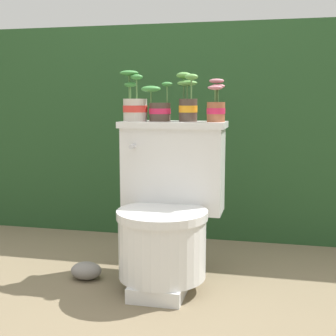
% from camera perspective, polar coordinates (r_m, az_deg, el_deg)
% --- Properties ---
extents(ground_plane, '(12.00, 12.00, 0.00)m').
position_cam_1_polar(ground_plane, '(2.21, -1.76, -14.28)').
color(ground_plane, '#75664C').
extents(hedge_backdrop, '(3.10, 0.63, 1.30)m').
position_cam_1_polar(hedge_backdrop, '(3.14, 3.31, 4.62)').
color(hedge_backdrop, '#234723').
rests_on(hedge_backdrop, ground).
extents(toilet, '(0.50, 0.55, 0.75)m').
position_cam_1_polar(toilet, '(2.18, -0.08, -5.12)').
color(toilet, silver).
rests_on(toilet, ground).
extents(potted_plant_left, '(0.14, 0.12, 0.24)m').
position_cam_1_polar(potted_plant_left, '(2.29, -4.08, 7.68)').
color(potted_plant_left, beige).
rests_on(potted_plant_left, toilet).
extents(potted_plant_midleft, '(0.14, 0.11, 0.19)m').
position_cam_1_polar(potted_plant_midleft, '(2.27, -1.10, 7.36)').
color(potted_plant_midleft, '#47382D').
rests_on(potted_plant_midleft, toilet).
extents(potted_plant_middle, '(0.11, 0.10, 0.23)m').
position_cam_1_polar(potted_plant_middle, '(2.25, 2.44, 8.06)').
color(potted_plant_middle, '#47382D').
rests_on(potted_plant_middle, toilet).
extents(potted_plant_midright, '(0.09, 0.09, 0.20)m').
position_cam_1_polar(potted_plant_midright, '(2.21, 5.88, 7.51)').
color(potted_plant_midright, '#9E5638').
rests_on(potted_plant_midright, toilet).
extents(garden_stone, '(0.15, 0.12, 0.08)m').
position_cam_1_polar(garden_stone, '(2.32, -9.95, -12.22)').
color(garden_stone, gray).
rests_on(garden_stone, ground).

